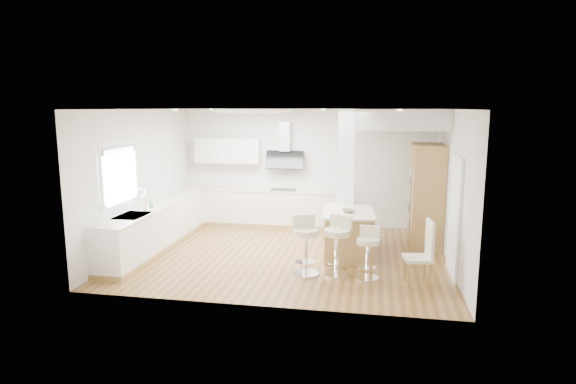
% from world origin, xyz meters
% --- Properties ---
extents(ground, '(6.00, 6.00, 0.00)m').
position_xyz_m(ground, '(0.00, 0.00, 0.00)').
color(ground, olive).
rests_on(ground, ground).
extents(ceiling, '(6.00, 5.00, 0.02)m').
position_xyz_m(ceiling, '(0.00, 0.00, 0.00)').
color(ceiling, silver).
rests_on(ceiling, ground).
extents(wall_back, '(6.00, 0.04, 2.80)m').
position_xyz_m(wall_back, '(0.00, 2.50, 1.40)').
color(wall_back, silver).
rests_on(wall_back, ground).
extents(wall_left, '(0.04, 5.00, 2.80)m').
position_xyz_m(wall_left, '(-3.00, 0.00, 1.40)').
color(wall_left, silver).
rests_on(wall_left, ground).
extents(wall_right, '(0.04, 5.00, 2.80)m').
position_xyz_m(wall_right, '(3.00, 0.00, 1.40)').
color(wall_right, silver).
rests_on(wall_right, ground).
extents(skylight, '(4.10, 2.10, 0.06)m').
position_xyz_m(skylight, '(-0.79, 0.60, 2.77)').
color(skylight, white).
rests_on(skylight, ground).
extents(window_left, '(0.06, 1.28, 1.07)m').
position_xyz_m(window_left, '(-2.96, -0.90, 1.69)').
color(window_left, silver).
rests_on(window_left, ground).
extents(doorway_right, '(0.05, 1.00, 2.10)m').
position_xyz_m(doorway_right, '(2.97, -0.60, 1.00)').
color(doorway_right, '#473F38').
rests_on(doorway_right, ground).
extents(counter_left, '(0.63, 4.50, 1.35)m').
position_xyz_m(counter_left, '(-2.70, 0.23, 0.46)').
color(counter_left, '#B08A4B').
rests_on(counter_left, ground).
extents(counter_back, '(3.62, 0.63, 2.50)m').
position_xyz_m(counter_back, '(-0.91, 2.22, 0.70)').
color(counter_back, '#B08A4B').
rests_on(counter_back, ground).
extents(pillar, '(0.35, 0.35, 2.80)m').
position_xyz_m(pillar, '(1.05, 0.95, 1.40)').
color(pillar, white).
rests_on(pillar, ground).
extents(soffit, '(1.78, 2.20, 0.40)m').
position_xyz_m(soffit, '(2.10, 1.40, 2.60)').
color(soffit, silver).
rests_on(soffit, ground).
extents(oven_column, '(0.63, 1.21, 2.10)m').
position_xyz_m(oven_column, '(2.68, 1.23, 1.05)').
color(oven_column, '#B08A4B').
rests_on(oven_column, ground).
extents(peninsula, '(1.08, 1.53, 0.95)m').
position_xyz_m(peninsula, '(1.15, 0.18, 0.45)').
color(peninsula, '#B08A4B').
rests_on(peninsula, ground).
extents(bar_stool_a, '(0.59, 0.59, 1.02)m').
position_xyz_m(bar_stool_a, '(0.49, -1.04, 0.57)').
color(bar_stool_a, white).
rests_on(bar_stool_a, ground).
extents(bar_stool_b, '(0.59, 0.59, 1.02)m').
position_xyz_m(bar_stool_b, '(1.03, -0.97, 0.57)').
color(bar_stool_b, white).
rests_on(bar_stool_b, ground).
extents(bar_stool_c, '(0.46, 0.46, 0.88)m').
position_xyz_m(bar_stool_c, '(1.55, -1.05, 0.49)').
color(bar_stool_c, white).
rests_on(bar_stool_c, ground).
extents(dining_chair, '(0.48, 0.48, 1.07)m').
position_xyz_m(dining_chair, '(2.43, -1.18, 0.57)').
color(dining_chair, beige).
rests_on(dining_chair, ground).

